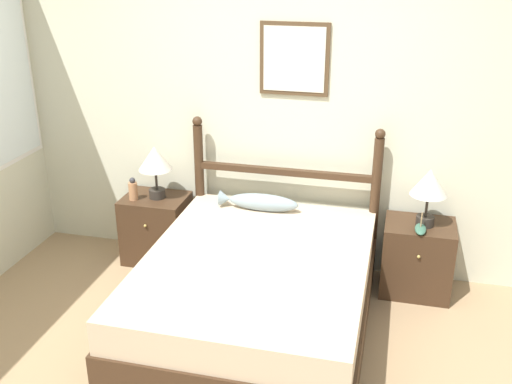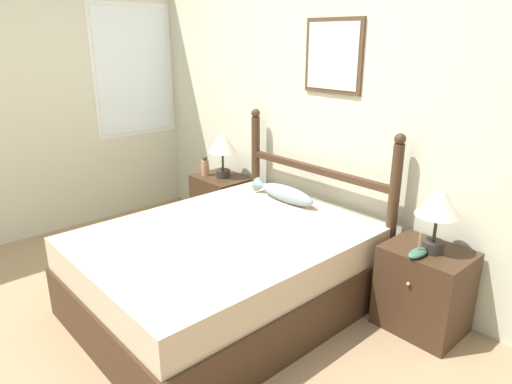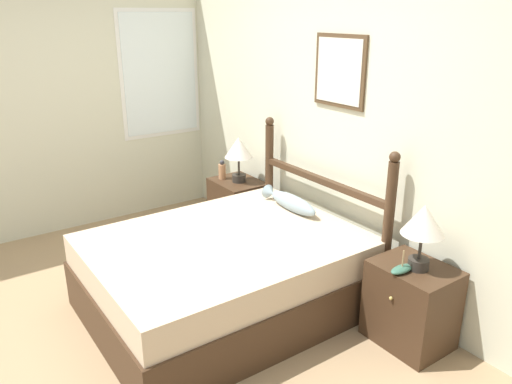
# 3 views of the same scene
# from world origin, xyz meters

# --- Properties ---
(ground_plane) EXTENTS (16.00, 16.00, 0.00)m
(ground_plane) POSITION_xyz_m (0.00, 0.00, 0.00)
(ground_plane) COLOR #9E7F5B
(wall_back) EXTENTS (6.40, 0.08, 2.55)m
(wall_back) POSITION_xyz_m (0.00, 1.73, 1.28)
(wall_back) COLOR beige
(wall_back) RESTS_ON ground_plane
(wall_left) EXTENTS (0.08, 6.40, 2.55)m
(wall_left) POSITION_xyz_m (-2.13, 0.03, 1.28)
(wall_left) COLOR beige
(wall_left) RESTS_ON ground_plane
(bed) EXTENTS (1.47, 1.91, 0.57)m
(bed) POSITION_xyz_m (0.07, 0.67, 0.28)
(bed) COLOR #3D2819
(bed) RESTS_ON ground_plane
(headboard) EXTENTS (1.48, 0.08, 1.23)m
(headboard) POSITION_xyz_m (0.07, 1.59, 0.66)
(headboard) COLOR #3D2819
(headboard) RESTS_ON ground_plane
(nightstand_left) EXTENTS (0.51, 0.43, 0.56)m
(nightstand_left) POSITION_xyz_m (-0.98, 1.47, 0.28)
(nightstand_left) COLOR #3D2819
(nightstand_left) RESTS_ON ground_plane
(nightstand_right) EXTENTS (0.51, 0.43, 0.56)m
(nightstand_right) POSITION_xyz_m (1.12, 1.47, 0.28)
(nightstand_right) COLOR #3D2819
(nightstand_right) RESTS_ON ground_plane
(table_lamp_left) EXTENTS (0.27, 0.27, 0.44)m
(table_lamp_left) POSITION_xyz_m (-0.95, 1.47, 0.87)
(table_lamp_left) COLOR #2D2823
(table_lamp_left) RESTS_ON nightstand_left
(table_lamp_right) EXTENTS (0.27, 0.27, 0.44)m
(table_lamp_right) POSITION_xyz_m (1.15, 1.46, 0.87)
(table_lamp_right) COLOR #2D2823
(table_lamp_right) RESTS_ON nightstand_right
(bottle) EXTENTS (0.07, 0.07, 0.19)m
(bottle) POSITION_xyz_m (-1.12, 1.38, 0.65)
(bottle) COLOR tan
(bottle) RESTS_ON nightstand_left
(model_boat) EXTENTS (0.08, 0.19, 0.15)m
(model_boat) POSITION_xyz_m (1.12, 1.34, 0.58)
(model_boat) COLOR #386651
(model_boat) RESTS_ON nightstand_right
(fish_pillow) EXTENTS (0.62, 0.12, 0.13)m
(fish_pillow) POSITION_xyz_m (-0.09, 1.40, 0.64)
(fish_pillow) COLOR #8499A3
(fish_pillow) RESTS_ON bed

